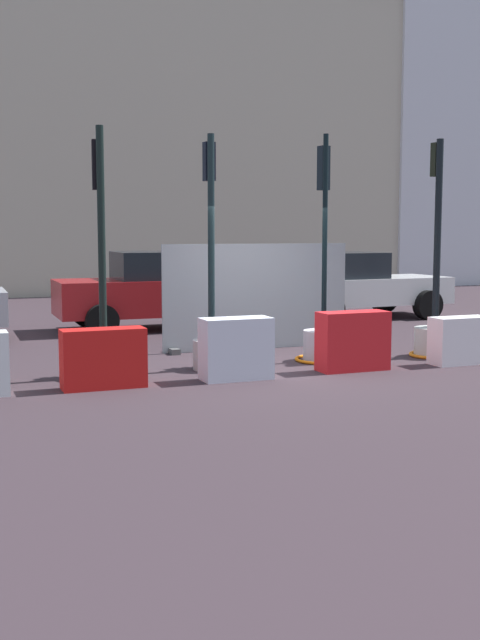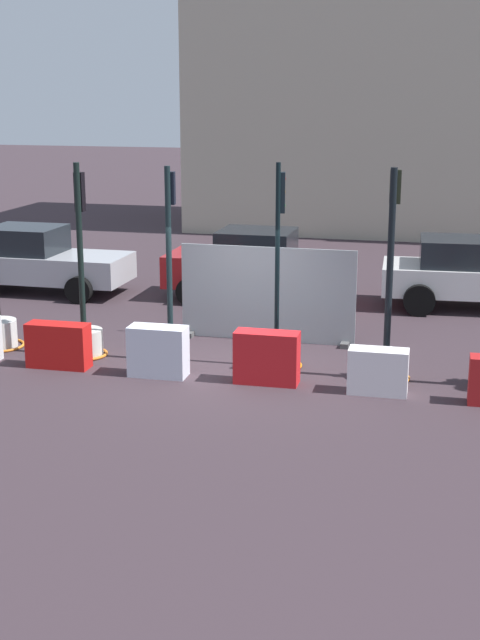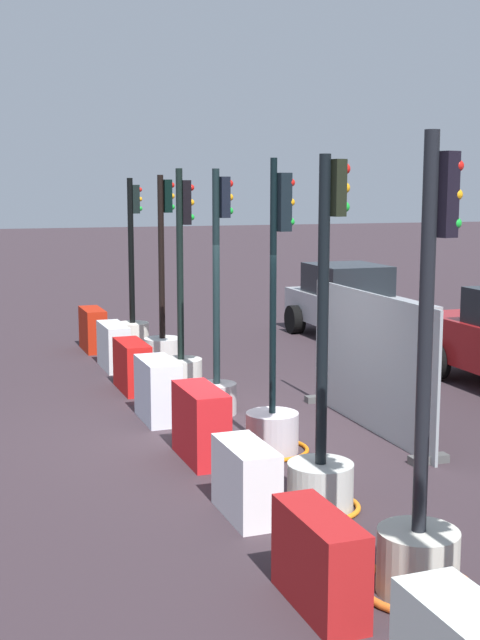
{
  "view_description": "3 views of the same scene",
  "coord_description": "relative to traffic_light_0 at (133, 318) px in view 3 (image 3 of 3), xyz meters",
  "views": [
    {
      "loc": [
        -4.83,
        -11.39,
        2.14
      ],
      "look_at": [
        -0.7,
        -0.13,
        0.77
      ],
      "focal_mm": 44.37,
      "sensor_mm": 36.0,
      "label": 1
    },
    {
      "loc": [
        3.98,
        -14.78,
        4.87
      ],
      "look_at": [
        0.16,
        0.4,
        0.78
      ],
      "focal_mm": 49.48,
      "sensor_mm": 36.0,
      "label": 2
    },
    {
      "loc": [
        10.63,
        -3.57,
        3.33
      ],
      "look_at": [
        -1.48,
        0.58,
        1.32
      ],
      "focal_mm": 47.93,
      "sensor_mm": 36.0,
      "label": 3
    }
  ],
  "objects": [
    {
      "name": "construction_barrier_0",
      "position": [
        -0.05,
        -0.82,
        -0.22
      ],
      "size": [
        1.1,
        0.42,
        0.86
      ],
      "color": "#B7210D",
      "rests_on": "ground_plane"
    },
    {
      "name": "car_silver_hatchback",
      "position": [
        0.55,
        4.8,
        0.14
      ],
      "size": [
        4.17,
        2.1,
        1.62
      ],
      "color": "#AAABB1",
      "rests_on": "ground_plane"
    },
    {
      "name": "traffic_light_4",
      "position": [
        7.48,
        0.23,
        -0.11
      ],
      "size": [
        0.94,
        0.94,
        3.67
      ],
      "color": "silver",
      "rests_on": "ground_plane"
    },
    {
      "name": "site_fence_panel",
      "position": [
        6.94,
        1.86,
        0.25
      ],
      "size": [
        3.52,
        0.5,
        1.9
      ],
      "color": "#929AA0",
      "rests_on": "ground_plane"
    },
    {
      "name": "traffic_light_1",
      "position": [
        1.96,
        0.16,
        -0.09
      ],
      "size": [
        0.96,
        0.96,
        3.54
      ],
      "color": "silver",
      "rests_on": "ground_plane"
    },
    {
      "name": "construction_barrier_6",
      "position": [
        11.39,
        -0.89,
        -0.26
      ],
      "size": [
        1.1,
        0.4,
        0.78
      ],
      "color": "#B21B1C",
      "rests_on": "ground_plane"
    },
    {
      "name": "construction_barrier_5",
      "position": [
        9.4,
        -0.8,
        -0.27
      ],
      "size": [
        0.98,
        0.44,
        0.76
      ],
      "color": "white",
      "rests_on": "ground_plane"
    },
    {
      "name": "traffic_light_2",
      "position": [
        3.81,
        0.02,
        -0.07
      ],
      "size": [
        0.87,
        0.87,
        3.62
      ],
      "color": "beige",
      "rests_on": "ground_plane"
    },
    {
      "name": "construction_barrier_4",
      "position": [
        7.5,
        -0.73,
        -0.19
      ],
      "size": [
        1.1,
        0.46,
        0.91
      ],
      "color": "red",
      "rests_on": "ground_plane"
    },
    {
      "name": "construction_barrier_3",
      "position": [
        5.58,
        -0.81,
        -0.2
      ],
      "size": [
        1.02,
        0.48,
        0.89
      ],
      "color": "silver",
      "rests_on": "ground_plane"
    },
    {
      "name": "construction_barrier_1",
      "position": [
        1.85,
        -0.75,
        -0.23
      ],
      "size": [
        1.16,
        0.43,
        0.83
      ],
      "color": "silver",
      "rests_on": "ground_plane"
    },
    {
      "name": "traffic_light_5",
      "position": [
        9.46,
        -0.0,
        -0.04
      ],
      "size": [
        0.85,
        0.85,
        3.64
      ],
      "color": "beige",
      "rests_on": "ground_plane"
    },
    {
      "name": "traffic_light_0",
      "position": [
        0.0,
        0.0,
        0.0
      ],
      "size": [
        0.67,
        0.67,
        3.5
      ],
      "color": "silver",
      "rests_on": "ground_plane"
    },
    {
      "name": "traffic_light_3",
      "position": [
        5.5,
        0.11,
        0.11
      ],
      "size": [
        0.59,
        0.59,
        3.58
      ],
      "color": "#B5AAAB",
      "rests_on": "ground_plane"
    },
    {
      "name": "ground_plane",
      "position": [
        6.59,
        0.02,
        -0.65
      ],
      "size": [
        120.0,
        120.0,
        0.0
      ],
      "primitive_type": "plane",
      "color": "#362A30"
    },
    {
      "name": "traffic_light_6",
      "position": [
        11.41,
        0.0,
        -0.07
      ],
      "size": [
        0.98,
        0.98,
        3.76
      ],
      "color": "beige",
      "rests_on": "ground_plane"
    },
    {
      "name": "construction_barrier_2",
      "position": [
        3.67,
        -0.78,
        -0.24
      ],
      "size": [
        1.14,
        0.43,
        0.82
      ],
      "color": "red",
      "rests_on": "ground_plane"
    }
  ]
}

